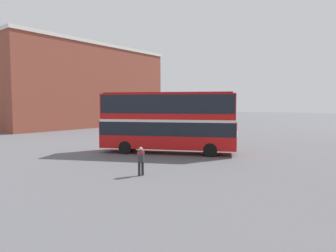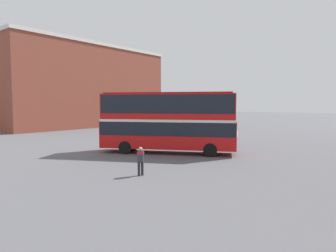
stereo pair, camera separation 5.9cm
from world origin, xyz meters
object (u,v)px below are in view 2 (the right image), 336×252
pedestrian_foreground (141,158)px  parked_car_kerb_near (215,132)px  parked_car_kerb_far (150,127)px  double_decker_bus (168,119)px

pedestrian_foreground → parked_car_kerb_near: pedestrian_foreground is taller
parked_car_kerb_near → parked_car_kerb_far: size_ratio=1.00×
double_decker_bus → pedestrian_foreground: (3.50, -6.75, -1.76)m
pedestrian_foreground → parked_car_kerb_far: (-15.90, 18.45, -0.22)m
pedestrian_foreground → parked_car_kerb_near: (-5.42, 17.40, -0.22)m
pedestrian_foreground → double_decker_bus: bearing=-56.4°
pedestrian_foreground → parked_car_kerb_far: 24.36m
pedestrian_foreground → parked_car_kerb_far: size_ratio=0.32×
pedestrian_foreground → parked_car_kerb_near: 18.22m
parked_car_kerb_near → pedestrian_foreground: bearing=-83.9°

